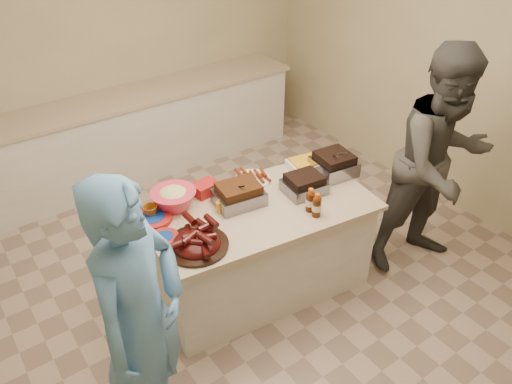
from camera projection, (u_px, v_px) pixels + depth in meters
room at (258, 281)px, 4.13m from camera, size 4.50×5.00×2.70m
back_counter at (139, 133)px, 5.36m from camera, size 3.60×0.64×0.90m
island at (260, 285)px, 4.09m from camera, size 1.77×1.09×0.79m
rib_platter at (197, 247)px, 3.27m from camera, size 0.55×0.55×0.17m
pulled_pork_tray at (239, 203)px, 3.68m from camera, size 0.38×0.31×0.11m
brisket_tray at (304, 192)px, 3.81m from camera, size 0.33×0.29×0.09m
roasting_pan at (333, 173)px, 4.03m from camera, size 0.34×0.34×0.12m
coleslaw_bowl at (175, 207)px, 3.64m from camera, size 0.37×0.37×0.23m
sausage_plate at (252, 180)px, 3.95m from camera, size 0.34×0.34×0.05m
mac_cheese_dish at (307, 168)px, 4.10m from camera, size 0.34×0.27×0.08m
bbq_bottle_a at (316, 216)px, 3.55m from camera, size 0.07×0.07×0.19m
bbq_bottle_b at (309, 210)px, 3.60m from camera, size 0.07×0.07×0.19m
mustard_bottle at (219, 212)px, 3.59m from camera, size 0.05×0.05×0.12m
sauce_bowl at (250, 198)px, 3.74m from camera, size 0.13×0.05×0.12m
plate_stack_large at (153, 220)px, 3.51m from camera, size 0.30×0.30×0.03m
plate_stack_small at (165, 239)px, 3.33m from camera, size 0.22×0.22×0.03m
plastic_cup at (151, 217)px, 3.54m from camera, size 0.11×0.11×0.10m
basket_stack at (206, 193)px, 3.79m from camera, size 0.20×0.16×0.09m
guest_gray at (418, 256)px, 4.39m from camera, size 1.27×2.03×0.71m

